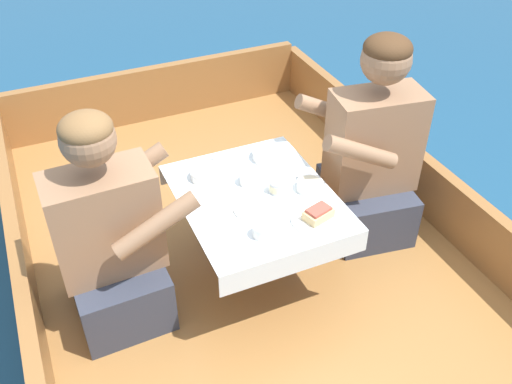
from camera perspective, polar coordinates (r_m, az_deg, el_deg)
name	(u,v)px	position (r m, az deg, el deg)	size (l,w,h in m)	color
ground_plane	(264,332)	(2.85, 0.77, -13.85)	(60.00, 60.00, 0.00)	navy
boat_deck	(264,308)	(2.72, 0.80, -11.54)	(1.99, 3.34, 0.35)	#9E6B38
gunwale_port	(33,330)	(2.37, -21.43, -12.75)	(0.06, 3.34, 0.30)	#936033
gunwale_starboard	(444,202)	(2.93, 18.32, -0.95)	(0.06, 3.34, 0.30)	#936033
bow_coaming	(158,92)	(3.75, -9.78, 9.84)	(1.87, 0.06, 0.35)	#936033
cockpit_table	(256,205)	(2.40, 0.00, -1.29)	(0.62, 0.75, 0.43)	#B2B2B7
person_port	(111,242)	(2.30, -14.33, -4.84)	(0.53, 0.45, 0.94)	#333847
person_starboard	(371,157)	(2.68, 11.40, 3.41)	(0.56, 0.51, 1.00)	#333847
plate_sandwich	(318,219)	(2.26, 6.21, -2.69)	(0.22, 0.22, 0.01)	white
plate_bread	(256,207)	(2.30, -0.02, -1.53)	(0.19, 0.19, 0.01)	white
sandwich	(318,214)	(2.24, 6.26, -2.15)	(0.13, 0.10, 0.05)	#E0BC7F
bowl_port_near	(204,174)	(2.46, -5.19, 1.83)	(0.12, 0.12, 0.04)	white
bowl_starboard_near	(310,185)	(2.40, 5.42, 0.70)	(0.11, 0.11, 0.04)	white
bowl_center_far	(269,154)	(2.58, 1.26, 3.82)	(0.15, 0.15, 0.04)	white
coffee_cup_port	(250,178)	(2.42, -0.65, 1.39)	(0.11, 0.08, 0.05)	white
coffee_cup_starboard	(263,230)	(2.16, 0.74, -3.86)	(0.10, 0.08, 0.05)	white
tin_can	(277,187)	(2.37, 2.13, 0.49)	(0.07, 0.07, 0.05)	silver
utensil_spoon_starboard	(293,169)	(2.52, 3.67, 2.31)	(0.16, 0.08, 0.01)	silver
utensil_knife_starboard	(226,213)	(2.27, -3.06, -2.15)	(0.17, 0.05, 0.00)	silver
utensil_spoon_port	(224,159)	(2.59, -3.23, 3.36)	(0.15, 0.10, 0.01)	silver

